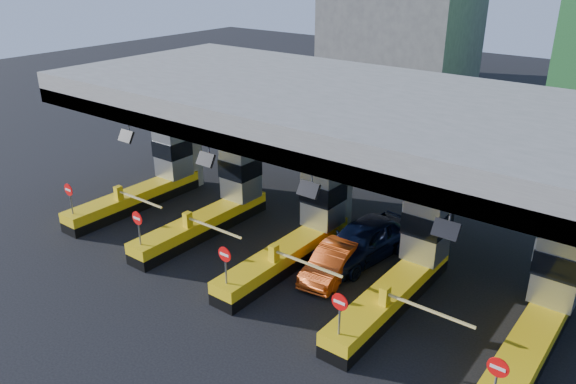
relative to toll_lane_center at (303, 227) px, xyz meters
The scene contains 9 objects.
ground 1.42m from the toll_lane_center, 90.42° to the right, with size 120.00×120.00×0.00m, color black.
toll_canopy 5.40m from the toll_lane_center, 90.02° to the left, with size 28.00×12.09×7.00m.
toll_lane_far_left 10.00m from the toll_lane_center, behind, with size 4.43×8.00×4.16m.
toll_lane_left 5.00m from the toll_lane_center, behind, with size 4.43×8.00×4.16m.
toll_lane_center is the anchor object (origin of this frame).
toll_lane_right 5.00m from the toll_lane_center, ahead, with size 4.43×8.00×4.16m.
toll_lane_far_right 10.00m from the toll_lane_center, ahead, with size 4.43×8.00×4.16m.
van 2.70m from the toll_lane_center, 32.72° to the left, with size 2.13×5.28×1.80m, color black.
red_car 2.20m from the toll_lane_center, 16.47° to the right, with size 1.38×3.97×1.31m, color #C6410F.
Camera 1 is at (12.81, -17.48, 12.43)m, focal length 35.00 mm.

